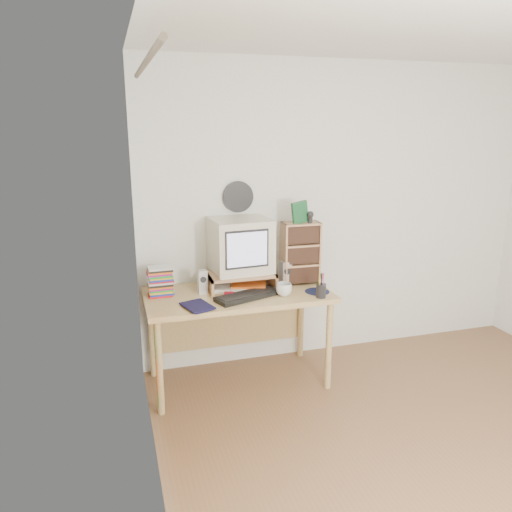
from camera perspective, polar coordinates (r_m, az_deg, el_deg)
floor at (r=3.48m, az=22.50°, el=-21.37°), size 3.50×3.50×0.00m
back_wall at (r=4.37m, az=9.82°, el=4.86°), size 3.50×0.00×3.50m
left_wall at (r=2.24m, az=-11.32°, el=-4.76°), size 0.00×3.50×3.50m
curtain at (r=2.73m, az=-11.35°, el=-3.40°), size 0.00×2.20×2.20m
wall_disc at (r=4.01m, az=-2.06°, el=6.77°), size 0.25×0.02×0.25m
desk at (r=3.91m, az=-2.32°, el=-5.76°), size 1.40×0.70×0.75m
monitor_riser at (r=3.88m, az=-1.77°, el=-2.35°), size 0.52×0.30×0.12m
crt_monitor at (r=3.87m, az=-1.70°, el=1.19°), size 0.47×0.47×0.42m
speaker_left at (r=3.79m, az=-6.15°, el=-2.93°), size 0.07×0.07×0.18m
speaker_right at (r=3.94m, az=3.38°, el=-2.02°), size 0.08×0.08×0.20m
keyboard at (r=3.69m, az=-0.97°, el=-4.57°), size 0.52×0.32×0.03m
dvd_stack at (r=3.77m, az=-10.88°, el=-2.67°), size 0.18×0.13×0.25m
cd_rack at (r=3.98m, az=5.09°, el=0.31°), size 0.30×0.17×0.50m
mug at (r=3.73m, az=3.20°, el=-3.84°), size 0.15×0.15×0.10m
diary at (r=3.48m, az=-8.00°, el=-5.81°), size 0.25×0.21×0.04m
mousepad at (r=3.85m, az=7.00°, el=-4.05°), size 0.21×0.21×0.00m
pen_cup at (r=3.71m, az=7.45°, el=-3.66°), size 0.08×0.08×0.15m
papers at (r=3.89m, az=-2.05°, el=-3.47°), size 0.36×0.31×0.04m
red_box at (r=3.71m, az=-3.08°, el=-4.42°), size 0.08×0.07×0.04m
game_box at (r=3.88m, az=5.03°, el=4.98°), size 0.13×0.05×0.17m
webcam at (r=3.91m, az=6.21°, el=4.46°), size 0.06×0.06×0.09m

